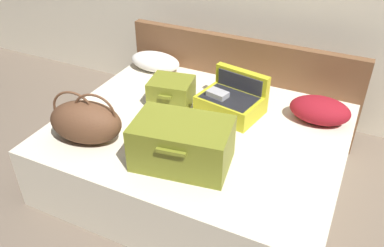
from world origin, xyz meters
TOP-DOWN VIEW (x-y plane):
  - ground_plane at (0.00, 0.00)m, footprint 12.00×12.00m
  - bed at (0.00, 0.40)m, footprint 2.03×1.63m
  - headboard at (0.00, 1.26)m, footprint 2.07×0.08m
  - hard_case_large at (0.07, -0.02)m, footprint 0.65×0.46m
  - hard_case_medium at (0.14, 0.68)m, footprint 0.50×0.43m
  - hard_case_small at (-0.34, 0.61)m, footprint 0.36×0.33m
  - duffel_bag at (-0.62, -0.08)m, footprint 0.55×0.39m
  - pillow_near_headboard at (0.76, 0.84)m, footprint 0.45×0.30m
  - pillow_center_head at (-0.74, 1.06)m, footprint 0.48×0.27m

SIDE VIEW (x-z plane):
  - ground_plane at x=0.00m, z-range 0.00..0.00m
  - bed at x=0.00m, z-range 0.00..0.48m
  - headboard at x=0.00m, z-range 0.00..0.85m
  - pillow_center_head at x=-0.74m, z-range 0.48..0.65m
  - pillow_near_headboard at x=0.76m, z-range 0.48..0.67m
  - hard_case_small at x=-0.34m, z-range 0.48..0.68m
  - hard_case_medium at x=0.14m, z-range 0.43..0.73m
  - hard_case_large at x=0.07m, z-range 0.49..0.78m
  - duffel_bag at x=-0.62m, z-range 0.45..0.82m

